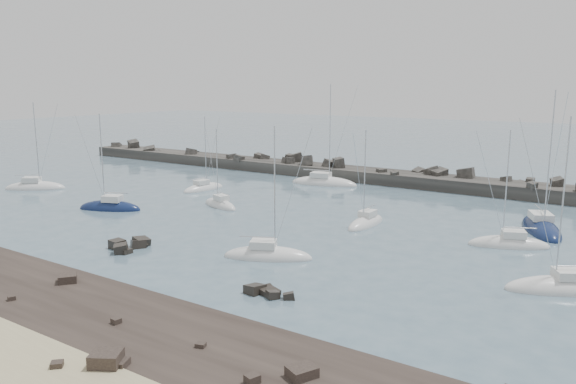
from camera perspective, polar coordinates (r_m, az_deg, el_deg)
The scene contains 15 objects.
ground at distance 58.48m, azimuth -6.51°, elevation -4.30°, with size 400.00×400.00×0.00m, color slate.
rock_shelf at distance 44.94m, azimuth -25.26°, elevation -10.03°, with size 140.00×12.25×1.91m.
rock_cluster_near at distance 55.28m, azimuth -15.55°, elevation -5.39°, with size 3.22×4.46×1.69m.
rock_cluster_far at distance 42.22m, azimuth -2.41°, elevation -10.32°, with size 4.12×2.23×1.60m.
breakwater at distance 93.33m, azimuth 5.18°, elevation 1.65°, with size 115.00×6.78×5.11m.
sailboat_0 at distance 90.94m, azimuth -24.29°, elevation 0.38°, with size 8.40×7.50×13.76m.
sailboat_1 at distance 72.77m, azimuth -17.62°, elevation -1.59°, with size 8.30×5.50×12.87m.
sailboat_2 at distance 83.12m, azimuth -8.59°, elevation 0.31°, with size 3.12×7.45×11.55m.
sailboat_3 at distance 86.79m, azimuth 3.66°, elevation 0.87°, with size 10.95×5.50×16.48m.
sailboat_4 at distance 71.61m, azimuth -6.91°, elevation -1.36°, with size 6.95×4.08×10.74m.
sailboat_5 at distance 62.46m, azimuth 7.91°, elevation -3.21°, with size 2.32×7.15×11.46m.
sailboat_6 at distance 50.43m, azimuth -2.08°, elevation -6.56°, with size 8.28×5.80×12.75m.
sailboat_7 at distance 65.29m, azimuth 24.31°, elevation -3.47°, with size 6.99×10.49×15.89m.
sailboat_8 at distance 57.89m, azimuth 21.53°, elevation -5.02°, with size 7.87×5.14×12.08m.
sailboat_10 at distance 47.63m, azimuth 26.29°, elevation -8.80°, with size 9.11×6.95×14.08m.
Camera 1 is at (36.73, -42.85, 15.30)m, focal length 35.00 mm.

